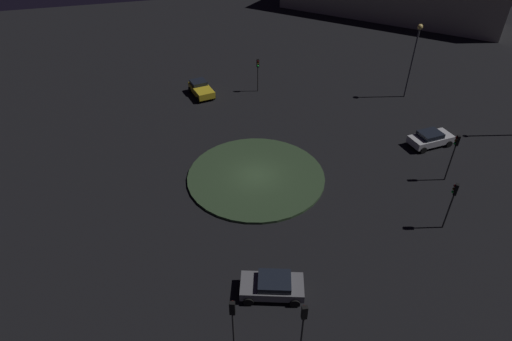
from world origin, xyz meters
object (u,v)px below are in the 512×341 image
object	(u,v)px
car_yellow	(201,89)
traffic_light_north	(258,69)
traffic_light_southeast	(453,197)
car_grey	(273,285)
car_silver	(431,138)
traffic_light_south	(303,321)
traffic_light_south_near	(233,316)
streetlamp_northeast	(415,49)
traffic_light_east	(454,149)

from	to	relation	value
car_yellow	traffic_light_north	bearing A→B (deg)	72.67
traffic_light_southeast	traffic_light_north	xyz separation A→B (m)	(-7.05, 25.52, -0.13)
car_yellow	car_grey	bearing A→B (deg)	-11.13
car_grey	traffic_light_north	world-z (taller)	traffic_light_north
car_silver	car_yellow	world-z (taller)	car_silver
traffic_light_south	traffic_light_north	bearing A→B (deg)	-4.76
traffic_light_southeast	traffic_light_north	distance (m)	26.48
car_grey	traffic_light_south_near	bearing A→B (deg)	60.94
car_grey	traffic_light_south_near	xyz separation A→B (m)	(-3.15, -2.94, 2.19)
car_silver	traffic_light_south_near	distance (m)	27.34
car_yellow	car_grey	distance (m)	28.55
traffic_light_southeast	streetlamp_northeast	xyz separation A→B (m)	(8.76, 19.67, 2.73)
car_silver	traffic_light_southeast	bearing A→B (deg)	-124.49
traffic_light_south	traffic_light_east	world-z (taller)	traffic_light_east
traffic_light_south	traffic_light_north	distance (m)	32.62
traffic_light_north	traffic_light_south_near	world-z (taller)	traffic_light_south_near
traffic_light_east	car_silver	bearing A→B (deg)	-93.35
car_silver	traffic_light_southeast	distance (m)	11.65
car_silver	traffic_light_south	xyz separation A→B (m)	(-19.18, -16.44, 2.16)
car_yellow	car_grey	size ratio (longest dim) A/B	0.95
traffic_light_south	traffic_light_south_near	world-z (taller)	traffic_light_south
traffic_light_southeast	car_silver	bearing A→B (deg)	-79.52
traffic_light_north	car_silver	bearing A→B (deg)	55.37
traffic_light_north	traffic_light_south_near	distance (m)	32.30
car_silver	traffic_light_north	bearing A→B (deg)	123.54
car_yellow	traffic_light_north	distance (m)	6.89
traffic_light_southeast	traffic_light_north	size ratio (longest dim) A/B	1.05
traffic_light_east	traffic_light_north	xyz separation A→B (m)	(-10.73, 20.57, -0.35)
traffic_light_east	traffic_light_north	size ratio (longest dim) A/B	1.13
car_silver	car_grey	distance (m)	23.01
car_yellow	traffic_light_southeast	bearing A→B (deg)	16.87
traffic_light_south	traffic_light_east	size ratio (longest dim) A/B	0.93
car_yellow	streetlamp_northeast	size ratio (longest dim) A/B	0.50
car_grey	car_yellow	bearing A→B (deg)	-72.81
traffic_light_south	traffic_light_east	bearing A→B (deg)	-49.79
car_grey	traffic_light_south_near	size ratio (longest dim) A/B	1.06
traffic_light_east	streetlamp_northeast	distance (m)	15.77
car_silver	traffic_light_southeast	xyz separation A→B (m)	(-5.54, -10.02, 2.15)
car_silver	car_grey	xyz separation A→B (m)	(-19.47, -12.25, -0.05)
traffic_light_southeast	traffic_light_south_near	xyz separation A→B (m)	(-17.08, -5.18, -0.01)
traffic_light_east	traffic_light_south_near	distance (m)	23.10
car_silver	car_grey	world-z (taller)	car_silver
car_yellow	traffic_light_south	size ratio (longest dim) A/B	1.01
car_silver	car_yellow	size ratio (longest dim) A/B	1.04
car_silver	traffic_light_north	xyz separation A→B (m)	(-12.59, 15.51, 2.02)
car_grey	streetlamp_northeast	distance (m)	31.92
car_yellow	traffic_light_southeast	distance (m)	29.69
traffic_light_north	traffic_light_south_near	xyz separation A→B (m)	(-10.04, -30.70, 0.13)
traffic_light_south_near	car_grey	bearing A→B (deg)	-26.95
traffic_light_east	car_yellow	bearing A→B (deg)	-34.18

